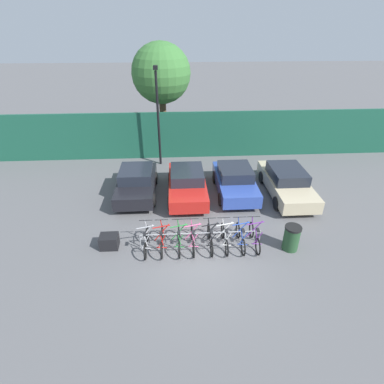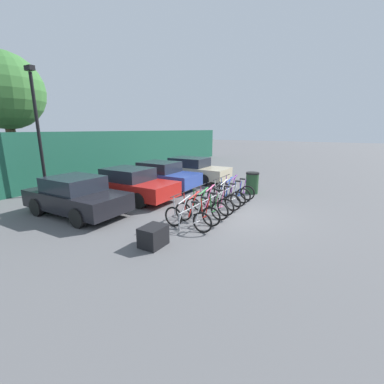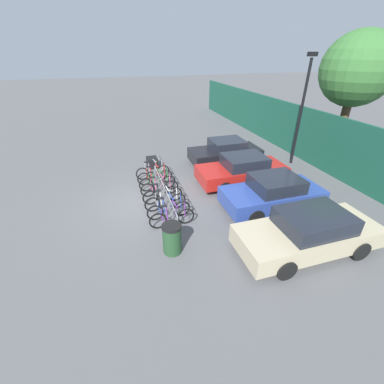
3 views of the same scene
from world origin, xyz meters
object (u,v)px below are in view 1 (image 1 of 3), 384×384
object	(u,v)px
bicycle_green	(179,240)
bicycle_blue	(241,237)
tree_behind_hoarding	(161,74)
trash_bin	(291,238)
bicycle_silver	(146,241)
car_black	(137,182)
car_red	(187,183)
car_beige	(286,182)
bicycle_purple	(255,237)
cargo_crate	(109,241)
bicycle_red	(162,240)
bicycle_pink	(193,239)
bicycle_black	(210,239)
lamp_post	(158,112)
bike_rack	(201,234)
car_blue	(235,180)
bicycle_white	(225,238)

from	to	relation	value
bicycle_green	bicycle_blue	bearing A→B (deg)	2.65
bicycle_blue	tree_behind_hoarding	distance (m)	12.08
bicycle_green	trash_bin	distance (m)	4.31
bicycle_silver	tree_behind_hoarding	world-z (taller)	tree_behind_hoarding
car_black	tree_behind_hoarding	size ratio (longest dim) A/B	0.59
car_red	car_beige	world-z (taller)	same
bicycle_purple	cargo_crate	xyz separation A→B (m)	(-5.67, 0.19, -0.10)
bicycle_red	trash_bin	size ratio (longest dim) A/B	1.66
bicycle_pink	bicycle_black	distance (m)	0.68
bicycle_red	car_beige	xyz separation A→B (m)	(6.14, 3.85, 0.32)
bicycle_pink	trash_bin	bearing A→B (deg)	-7.36
bicycle_blue	bicycle_green	bearing A→B (deg)	-176.93
bicycle_purple	lamp_post	world-z (taller)	lamp_post
car_red	lamp_post	xyz separation A→B (m)	(-1.46, 3.94, 2.49)
bicycle_red	bicycle_black	distance (m)	1.87
bike_rack	car_blue	distance (m)	4.53
cargo_crate	tree_behind_hoarding	distance (m)	11.68
cargo_crate	bicycle_purple	bearing A→B (deg)	-1.95
car_beige	bicycle_white	bearing A→B (deg)	-133.91
bicycle_red	car_red	xyz separation A→B (m)	(1.15, 4.03, 0.31)
bicycle_blue	trash_bin	size ratio (longest dim) A/B	1.66
bicycle_red	car_black	distance (m)	4.49
bike_rack	bicycle_blue	bearing A→B (deg)	-5.46
bicycle_green	lamp_post	world-z (taller)	lamp_post
bicycle_green	car_red	xyz separation A→B (m)	(0.50, 4.03, 0.31)
bicycle_blue	cargo_crate	xyz separation A→B (m)	(-5.12, 0.19, -0.10)
lamp_post	bicycle_green	bearing A→B (deg)	-83.07
bicycle_purple	car_black	world-z (taller)	car_black
bike_rack	bicycle_green	size ratio (longest dim) A/B	2.79
bicycle_silver	car_beige	size ratio (longest dim) A/B	0.37
bicycle_silver	bicycle_green	bearing A→B (deg)	0.94
bicycle_green	car_red	size ratio (longest dim) A/B	0.41
bicycle_silver	bicycle_white	bearing A→B (deg)	0.94
bicycle_green	trash_bin	world-z (taller)	bicycle_green
bicycle_pink	bicycle_white	world-z (taller)	same
tree_behind_hoarding	car_blue	bearing A→B (deg)	-60.68
bicycle_silver	bicycle_black	size ratio (longest dim) A/B	1.00
bicycle_blue	bicycle_pink	bearing A→B (deg)	-176.93
bike_rack	bicycle_white	bearing A→B (deg)	-9.10
bicycle_white	cargo_crate	size ratio (longest dim) A/B	2.44
bike_rack	car_beige	distance (m)	5.93
trash_bin	bicycle_silver	bearing A→B (deg)	176.85
bicycle_black	car_blue	world-z (taller)	car_blue
bicycle_red	bicycle_purple	xyz separation A→B (m)	(3.62, 0.00, 0.00)
car_beige	bicycle_silver	bearing A→B (deg)	-150.29
lamp_post	bicycle_white	bearing A→B (deg)	-71.02
bicycle_blue	tree_behind_hoarding	world-z (taller)	tree_behind_hoarding
bicycle_blue	bicycle_purple	distance (m)	0.56
car_black	car_red	bearing A→B (deg)	-5.35
car_black	car_beige	size ratio (longest dim) A/B	0.86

